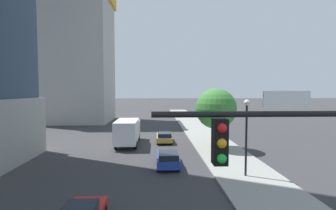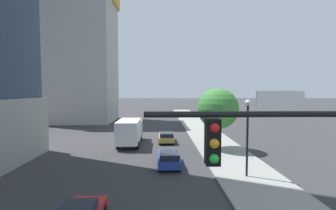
{
  "view_description": "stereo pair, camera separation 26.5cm",
  "coord_description": "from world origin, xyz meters",
  "views": [
    {
      "loc": [
        0.89,
        -0.68,
        6.48
      ],
      "look_at": [
        1.59,
        14.6,
        5.57
      ],
      "focal_mm": 26.61,
      "sensor_mm": 36.0,
      "label": 1
    },
    {
      "loc": [
        1.15,
        -0.69,
        6.48
      ],
      "look_at": [
        1.59,
        14.6,
        5.57
      ],
      "focal_mm": 26.61,
      "sensor_mm": 36.0,
      "label": 2
    }
  ],
  "objects": [
    {
      "name": "box_truck",
      "position": [
        -2.53,
        28.74,
        1.71
      ],
      "size": [
        2.41,
        7.47,
        3.03
      ],
      "color": "silver",
      "rests_on": "ground"
    },
    {
      "name": "car_blue",
      "position": [
        1.83,
        20.09,
        0.71
      ],
      "size": [
        1.86,
        4.22,
        1.39
      ],
      "color": "#233D9E",
      "rests_on": "ground"
    },
    {
      "name": "traffic_light_pole",
      "position": [
        4.12,
        4.86,
        4.51
      ],
      "size": [
        4.85,
        0.48,
        6.55
      ],
      "color": "black",
      "rests_on": "sidewalk"
    },
    {
      "name": "street_tree",
      "position": [
        7.31,
        25.91,
        4.48
      ],
      "size": [
        4.41,
        4.41,
        6.55
      ],
      "color": "brown",
      "rests_on": "sidewalk"
    },
    {
      "name": "sidewalk",
      "position": [
        7.68,
        20.0,
        0.07
      ],
      "size": [
        5.1,
        120.0,
        0.15
      ],
      "primitive_type": "cube",
      "color": "gray",
      "rests_on": "ground"
    },
    {
      "name": "street_lamp",
      "position": [
        7.47,
        17.15,
        3.86
      ],
      "size": [
        0.44,
        0.44,
        5.65
      ],
      "color": "black",
      "rests_on": "sidewalk"
    },
    {
      "name": "construction_building",
      "position": [
        -15.94,
        51.64,
        15.23
      ],
      "size": [
        17.05,
        13.32,
        34.2
      ],
      "color": "#B2AFA8",
      "rests_on": "ground"
    },
    {
      "name": "car_gold",
      "position": [
        1.83,
        29.76,
        0.68
      ],
      "size": [
        1.89,
        4.01,
        1.34
      ],
      "color": "#AD8938",
      "rests_on": "ground"
    }
  ]
}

